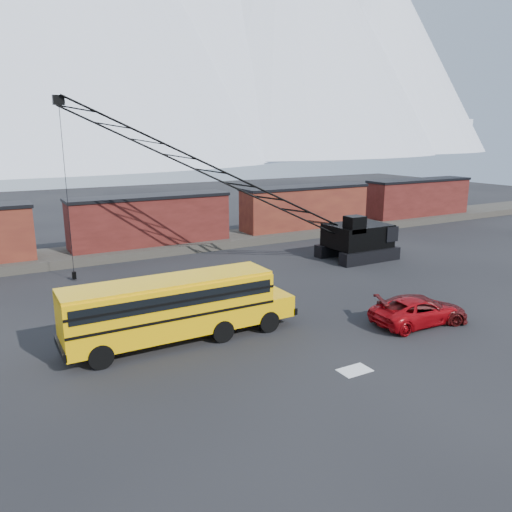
{
  "coord_description": "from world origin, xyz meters",
  "views": [
    {
      "loc": [
        -12.8,
        -18.95,
        9.81
      ],
      "look_at": [
        0.96,
        5.4,
        3.0
      ],
      "focal_mm": 35.0,
      "sensor_mm": 36.0,
      "label": 1
    }
  ],
  "objects_px": {
    "red_pickup": "(416,311)",
    "maroon_suv": "(422,309)",
    "crawler_crane": "(218,174)",
    "school_bus": "(177,306)"
  },
  "relations": [
    {
      "from": "red_pickup",
      "to": "maroon_suv",
      "type": "distance_m",
      "value": 0.48
    },
    {
      "from": "maroon_suv",
      "to": "crawler_crane",
      "type": "distance_m",
      "value": 17.09
    },
    {
      "from": "school_bus",
      "to": "maroon_suv",
      "type": "height_order",
      "value": "school_bus"
    },
    {
      "from": "school_bus",
      "to": "maroon_suv",
      "type": "relative_size",
      "value": 2.4
    },
    {
      "from": "school_bus",
      "to": "red_pickup",
      "type": "distance_m",
      "value": 12.6
    },
    {
      "from": "maroon_suv",
      "to": "school_bus",
      "type": "bearing_deg",
      "value": 96.66
    },
    {
      "from": "red_pickup",
      "to": "maroon_suv",
      "type": "bearing_deg",
      "value": -77.74
    },
    {
      "from": "maroon_suv",
      "to": "red_pickup",
      "type": "bearing_deg",
      "value": 124.71
    },
    {
      "from": "maroon_suv",
      "to": "crawler_crane",
      "type": "height_order",
      "value": "crawler_crane"
    },
    {
      "from": "maroon_suv",
      "to": "crawler_crane",
      "type": "relative_size",
      "value": 0.2
    }
  ]
}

